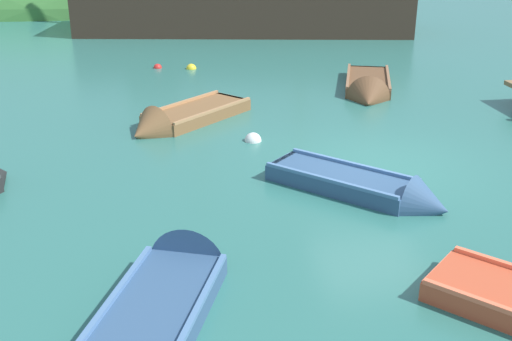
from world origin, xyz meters
The scene contains 9 objects.
ground_plane centered at (0.00, 0.00, 0.00)m, with size 120.00×120.00×0.00m, color #2D6B60.
sailing_ship centered at (-0.65, 16.73, 0.85)m, with size 17.37×6.64×12.39m.
rowboat_center centered at (-4.50, -4.27, 0.08)m, with size 2.42×3.83×1.17m.
rowboat_portside centered at (-0.68, -1.42, 0.10)m, with size 3.27×3.25×1.01m.
rowboat_far centered at (-4.04, 3.46, 0.09)m, with size 3.48×3.33×1.17m.
rowboat_outer_right centered at (1.67, 5.68, 0.08)m, with size 2.41×4.06×1.23m.
buoy_yellow centered at (-3.36, 9.58, 0.00)m, with size 0.35×0.35×0.35m, color yellow.
buoy_white centered at (-2.38, 1.95, 0.00)m, with size 0.40×0.40×0.40m, color white.
buoy_red centered at (-4.50, 9.89, 0.00)m, with size 0.29×0.29×0.29m, color red.
Camera 1 is at (-4.49, -11.75, 4.96)m, focal length 43.84 mm.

